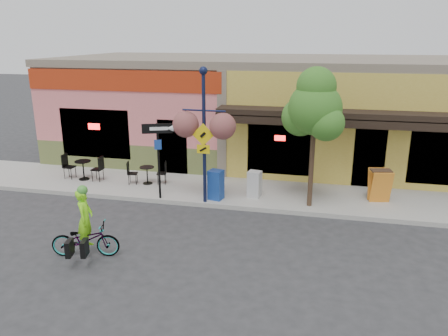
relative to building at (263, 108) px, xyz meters
name	(u,v)px	position (x,y,z in m)	size (l,w,h in m)	color
ground	(229,216)	(0.00, -7.50, -2.25)	(90.00, 90.00, 0.00)	#2D2D30
sidewalk	(241,192)	(0.00, -5.50, -2.17)	(24.00, 3.00, 0.15)	#9E9B93
curb	(232,207)	(0.00, -6.95, -2.17)	(24.00, 0.12, 0.15)	#A8A59E
building	(263,108)	(0.00, 0.00, 0.00)	(18.20, 8.20, 4.50)	#E16F71
bicycle	(85,240)	(-3.00, -10.84, -1.80)	(0.60, 1.72, 0.90)	#990D0E
cyclist_rider	(86,228)	(-2.95, -10.84, -1.47)	(0.57, 0.37, 1.55)	#8EFF1A
lamp_post	(204,137)	(-0.94, -6.85, 0.09)	(1.40, 0.56, 4.38)	#131A3C
one_way_sign	(159,161)	(-2.51, -6.85, -0.82)	(0.98, 0.21, 2.56)	black
cafe_set_left	(83,167)	(-6.06, -5.61, -1.62)	(1.59, 0.80, 0.95)	black
cafe_set_right	(147,173)	(-3.50, -5.55, -1.68)	(1.42, 0.71, 0.85)	black
newspaper_box_blue	(216,185)	(-0.65, -6.53, -1.60)	(0.45, 0.40, 1.00)	#183E93
newspaper_box_grey	(254,184)	(0.58, -6.04, -1.65)	(0.42, 0.38, 0.90)	#BBBBBB
street_tree	(313,138)	(2.43, -6.44, 0.13)	(1.74, 1.74, 4.46)	#3D7A26
sandwich_board	(382,187)	(4.69, -5.73, -1.56)	(0.65, 0.48, 1.09)	orange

